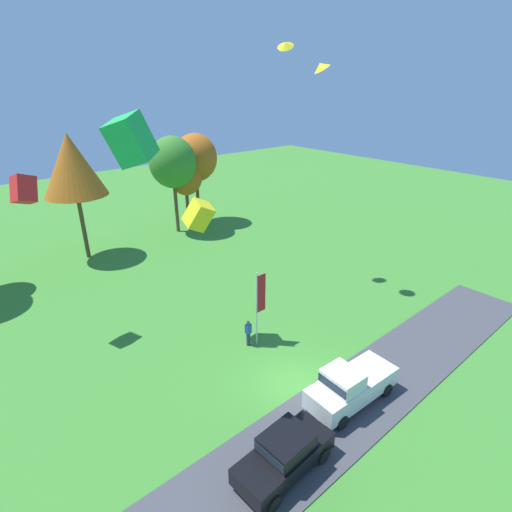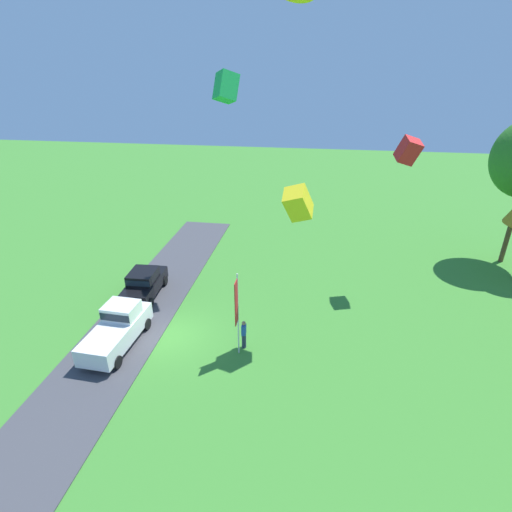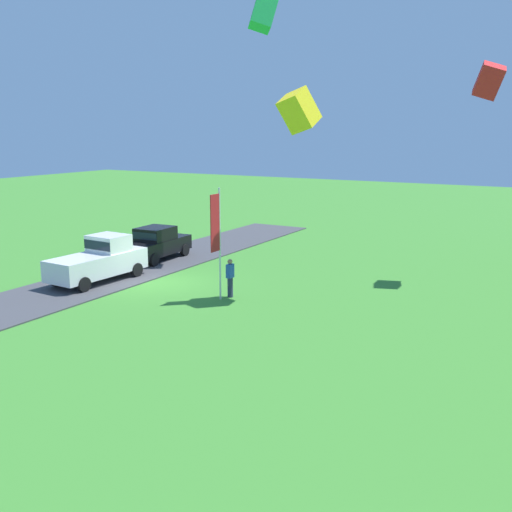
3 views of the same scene
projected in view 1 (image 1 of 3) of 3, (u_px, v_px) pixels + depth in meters
ground_plane at (291, 384)px, 21.22m from camera, size 120.00×120.00×0.00m
pavement_strip at (335, 416)px, 19.17m from camera, size 36.00×4.40×0.06m
car_sedan_near_entrance at (285, 452)px, 16.12m from camera, size 4.49×2.14×1.84m
car_pickup_far_end at (350, 385)px, 19.58m from camera, size 5.08×2.24×2.14m
person_beside_suv at (248, 333)px, 24.01m from camera, size 0.36×0.24×1.71m
tree_right_of_center at (72, 165)px, 33.12m from camera, size 5.19×5.19×10.95m
tree_lone_near at (173, 163)px, 39.72m from camera, size 4.68×4.68×9.87m
tree_center_back at (186, 177)px, 42.03m from camera, size 3.48×3.48×7.34m
tree_left_of_center at (195, 158)px, 42.58m from camera, size 4.62×4.62×9.75m
flag_banner at (260, 299)px, 23.42m from camera, size 0.71×0.08×4.84m
kite_delta_trailing_tail at (285, 45)px, 26.29m from camera, size 1.48×1.49×0.85m
kite_box_near_flag at (131, 140)px, 13.53m from camera, size 1.94×1.66×1.96m
kite_box_topmost at (199, 215)px, 22.05m from camera, size 1.72×1.52×2.02m
kite_delta_over_trees at (321, 66)px, 24.88m from camera, size 1.52×1.50×0.89m
kite_box_mid_center at (24, 189)px, 21.58m from camera, size 1.53×1.59×1.89m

